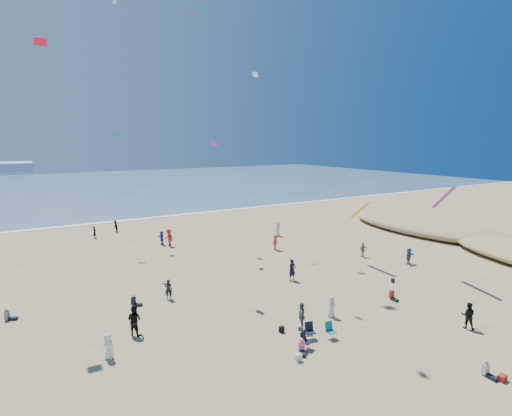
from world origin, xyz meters
TOP-DOWN VIEW (x-y plane):
  - ground at (0.00, 0.00)m, footprint 220.00×220.00m
  - ocean at (0.00, 95.00)m, footprint 220.00×100.00m
  - surf_line at (0.00, 45.00)m, footprint 220.00×1.20m
  - standing_flyers at (6.09, 17.06)m, footprint 29.17×40.33m
  - seated_group at (0.68, 6.20)m, footprint 25.31×20.68m
  - chair_cluster at (2.81, 2.53)m, footprint 2.70×1.56m
  - white_tote at (0.69, 1.44)m, footprint 0.35×0.20m
  - black_backpack at (1.78, 4.59)m, footprint 0.30×0.22m
  - cooler at (8.18, -5.17)m, footprint 0.45×0.30m
  - navy_bag at (14.71, 6.98)m, footprint 0.28×0.18m
  - kites_aloft at (9.50, 12.54)m, footprint 48.79×44.74m

SIDE VIEW (x-z plane):
  - ground at x=0.00m, z-range 0.00..0.00m
  - ocean at x=0.00m, z-range 0.00..0.06m
  - surf_line at x=0.00m, z-range 0.00..0.08m
  - cooler at x=8.18m, z-range 0.00..0.30m
  - navy_bag at x=14.71m, z-range 0.00..0.34m
  - black_backpack at x=1.78m, z-range 0.00..0.38m
  - white_tote at x=0.69m, z-range 0.00..0.40m
  - seated_group at x=0.68m, z-range 0.00..0.84m
  - chair_cluster at x=2.81m, z-range 0.00..1.00m
  - standing_flyers at x=6.09m, z-range -0.12..1.82m
  - kites_aloft at x=9.50m, z-range -0.79..29.83m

